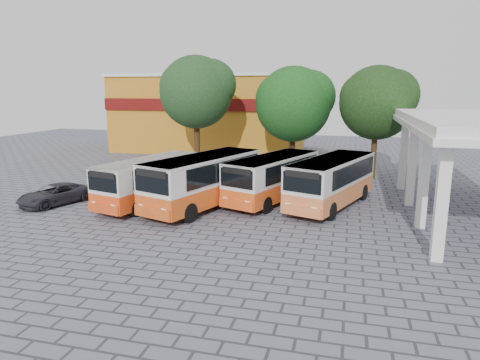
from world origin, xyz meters
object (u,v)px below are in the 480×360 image
(bus_centre_left, at_px, (204,178))
(bus_far_right, at_px, (332,179))
(bus_far_left, at_px, (151,178))
(bus_centre_right, at_px, (273,176))
(parked_car, at_px, (55,194))

(bus_centre_left, height_order, bus_far_right, bus_centre_left)
(bus_far_left, bearing_deg, bus_far_right, 26.48)
(bus_far_right, bearing_deg, bus_centre_left, -144.01)
(bus_centre_left, xyz_separation_m, bus_centre_right, (3.57, 2.38, -0.14))
(bus_centre_left, bearing_deg, parked_car, -151.72)
(bus_centre_right, bearing_deg, bus_far_left, -140.17)
(bus_centre_right, relative_size, bus_far_right, 0.98)
(bus_far_left, height_order, bus_centre_left, bus_centre_left)
(bus_far_right, relative_size, parked_car, 1.96)
(bus_centre_right, bearing_deg, bus_centre_left, -125.87)
(bus_far_left, distance_m, parked_car, 5.84)
(bus_centre_left, relative_size, bus_centre_right, 1.08)
(bus_far_left, xyz_separation_m, parked_car, (-5.57, -1.47, -0.96))
(parked_car, bearing_deg, bus_centre_left, 28.77)
(bus_centre_left, bearing_deg, bus_far_left, -160.87)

